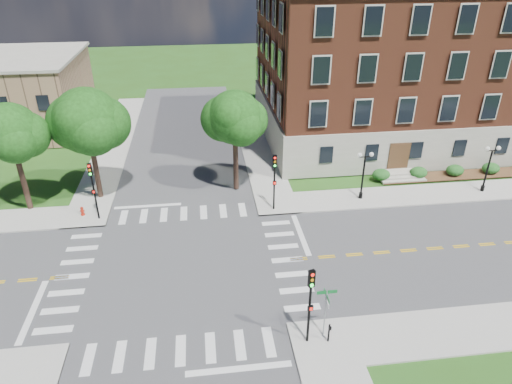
{
  "coord_description": "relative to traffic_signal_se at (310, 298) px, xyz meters",
  "views": [
    {
      "loc": [
        1.81,
        -25.08,
        19.14
      ],
      "look_at": [
        5.55,
        4.25,
        3.2
      ],
      "focal_mm": 32.0,
      "sensor_mm": 36.0,
      "label": 1
    }
  ],
  "objects": [
    {
      "name": "main_building",
      "position": [
        17.12,
        29.48,
        5.15
      ],
      "size": [
        30.6,
        22.4,
        16.5
      ],
      "color": "gray",
      "rests_on": "ground"
    },
    {
      "name": "tree_b",
      "position": [
        -19.45,
        17.03,
        3.55
      ],
      "size": [
        4.45,
        4.45,
        8.88
      ],
      "color": "#301F18",
      "rests_on": "ground"
    },
    {
      "name": "traffic_signal_se",
      "position": [
        0.0,
        0.0,
        0.0
      ],
      "size": [
        0.37,
        0.44,
        4.8
      ],
      "color": "black",
      "rests_on": "ground"
    },
    {
      "name": "sidewalk_nw",
      "position": [
        -22.26,
        22.86,
        -3.13
      ],
      "size": [
        34.0,
        34.0,
        0.12
      ],
      "color": "#9E9B93",
      "rests_on": "ground"
    },
    {
      "name": "fire_hydrant",
      "position": [
        -14.92,
        15.3,
        -2.72
      ],
      "size": [
        0.35,
        0.35,
        0.75
      ],
      "color": "#A61B0C",
      "rests_on": "ground"
    },
    {
      "name": "stop_bar_east",
      "position": [
        1.92,
        10.48,
        -3.19
      ],
      "size": [
        0.4,
        5.5,
        0.0
      ],
      "primitive_type": "cube",
      "color": "silver",
      "rests_on": "ground"
    },
    {
      "name": "crosswalk_east",
      "position": [
        0.32,
        7.48,
        -3.19
      ],
      "size": [
        2.2,
        10.2,
        0.02
      ],
      "primitive_type": null,
      "color": "silver",
      "rests_on": "ground"
    },
    {
      "name": "tree_c",
      "position": [
        -14.03,
        18.35,
        3.74
      ],
      "size": [
        5.35,
        5.35,
        9.5
      ],
      "color": "#301F18",
      "rests_on": "ground"
    },
    {
      "name": "sidewalk_ne",
      "position": [
        8.49,
        22.86,
        -3.13
      ],
      "size": [
        34.0,
        34.0,
        0.12
      ],
      "color": "#9E9B93",
      "rests_on": "ground"
    },
    {
      "name": "tree_d",
      "position": [
        -2.26,
        18.35,
        3.52
      ],
      "size": [
        4.53,
        4.53,
        8.89
      ],
      "color": "#301F18",
      "rests_on": "ground"
    },
    {
      "name": "traffic_signal_nw",
      "position": [
        -13.54,
        14.6,
        0.0
      ],
      "size": [
        0.38,
        0.45,
        4.8
      ],
      "color": "black",
      "rests_on": "ground"
    },
    {
      "name": "road_ns",
      "position": [
        -6.88,
        7.48,
        -3.18
      ],
      "size": [
        12.0,
        90.0,
        0.01
      ],
      "primitive_type": "cube",
      "color": "#3D3D3F",
      "rests_on": "ground"
    },
    {
      "name": "street_sign_pole",
      "position": [
        1.0,
        0.38,
        -0.88
      ],
      "size": [
        1.1,
        1.1,
        3.1
      ],
      "color": "gray",
      "rests_on": "ground"
    },
    {
      "name": "twin_lamp_west",
      "position": [
        8.15,
        15.2,
        -0.66
      ],
      "size": [
        1.36,
        0.36,
        4.23
      ],
      "color": "black",
      "rests_on": "ground"
    },
    {
      "name": "shrub_row",
      "position": [
        20.12,
        18.28,
        -3.19
      ],
      "size": [
        18.0,
        2.0,
        1.3
      ],
      "primitive_type": null,
      "color": "#194316",
      "rests_on": "ground"
    },
    {
      "name": "road_ew",
      "position": [
        -6.88,
        7.48,
        -3.18
      ],
      "size": [
        90.0,
        12.0,
        0.01
      ],
      "primitive_type": "cube",
      "color": "#3D3D3F",
      "rests_on": "ground"
    },
    {
      "name": "twin_lamp_east",
      "position": [
        19.26,
        15.11,
        -0.66
      ],
      "size": [
        1.36,
        0.36,
        4.23
      ],
      "color": "black",
      "rests_on": "ground"
    },
    {
      "name": "traffic_signal_ne",
      "position": [
        0.47,
        14.31,
        0.0
      ],
      "size": [
        0.36,
        0.4,
        4.8
      ],
      "color": "black",
      "rests_on": "ground"
    },
    {
      "name": "push_button_post",
      "position": [
        1.13,
        -0.18,
        -2.39
      ],
      "size": [
        0.14,
        0.21,
        1.2
      ],
      "color": "black",
      "rests_on": "ground"
    },
    {
      "name": "ground",
      "position": [
        -6.88,
        7.48,
        -3.19
      ],
      "size": [
        160.0,
        160.0,
        0.0
      ],
      "primitive_type": "plane",
      "color": "#284E16",
      "rests_on": "ground"
    }
  ]
}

